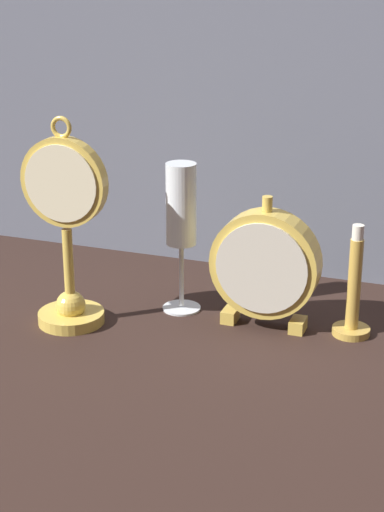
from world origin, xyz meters
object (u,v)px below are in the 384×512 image
object	(u,v)px
brass_candlestick	(353,298)
champagne_flute	(181,215)
pocket_watch_on_stand	(67,237)
mantel_clock_silver	(265,265)

from	to	relation	value
brass_candlestick	champagne_flute	bearing A→B (deg)	179.91
pocket_watch_on_stand	mantel_clock_silver	xyz separation A→B (m)	(0.26, 0.08, -0.04)
pocket_watch_on_stand	brass_candlestick	size ratio (longest dim) A/B	1.86
pocket_watch_on_stand	mantel_clock_silver	size ratio (longest dim) A/B	1.56
champagne_flute	mantel_clock_silver	bearing A→B (deg)	-7.59
mantel_clock_silver	champagne_flute	world-z (taller)	champagne_flute
champagne_flute	brass_candlestick	distance (m)	0.26
champagne_flute	brass_candlestick	size ratio (longest dim) A/B	1.39
mantel_clock_silver	brass_candlestick	size ratio (longest dim) A/B	1.20
pocket_watch_on_stand	champagne_flute	bearing A→B (deg)	37.03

